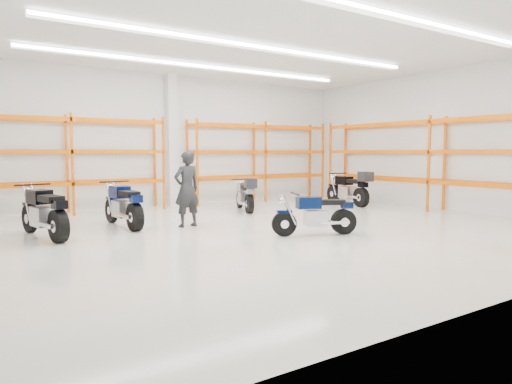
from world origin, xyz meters
TOP-DOWN VIEW (x-y plane):
  - ground at (0.00, 0.00)m, footprint 14.00×14.00m
  - room_shell at (0.00, 0.03)m, footprint 14.02×12.02m
  - motorcycle_main at (0.55, -1.24)m, footprint 1.86×0.94m
  - motorcycle_back_a at (-4.66, 1.73)m, footprint 0.84×2.32m
  - motorcycle_back_b at (-2.79, 2.23)m, footprint 0.76×2.29m
  - motorcycle_back_c at (1.35, 3.18)m, footprint 0.98×2.04m
  - motorcycle_back_d at (5.26, 2.55)m, footprint 0.78×2.36m
  - standing_man at (-1.43, 1.45)m, footprint 0.74×0.53m
  - structural_column at (0.00, 5.82)m, footprint 0.32×0.32m
  - pallet_racking_back_left at (-3.40, 5.48)m, footprint 5.67×0.87m
  - pallet_racking_back_right at (3.40, 5.48)m, footprint 5.67×0.87m
  - pallet_racking_side at (6.48, 0.00)m, footprint 0.87×9.07m

SIDE VIEW (x-z plane):
  - ground at x=0.00m, z-range 0.00..0.00m
  - motorcycle_main at x=0.55m, z-range -0.03..0.93m
  - motorcycle_back_c at x=1.35m, z-range -0.02..1.05m
  - motorcycle_back_b at x=-2.79m, z-range -0.04..1.09m
  - motorcycle_back_a at x=-4.66m, z-range -0.04..1.11m
  - motorcycle_back_d at x=5.26m, z-range -0.03..1.19m
  - standing_man at x=-1.43m, z-range 0.00..1.90m
  - pallet_racking_back_left at x=-3.40m, z-range 0.29..3.29m
  - pallet_racking_back_right at x=3.40m, z-range 0.29..3.29m
  - pallet_racking_side at x=6.48m, z-range 0.31..3.31m
  - structural_column at x=0.00m, z-range 0.00..4.50m
  - room_shell at x=0.00m, z-range 1.03..5.54m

